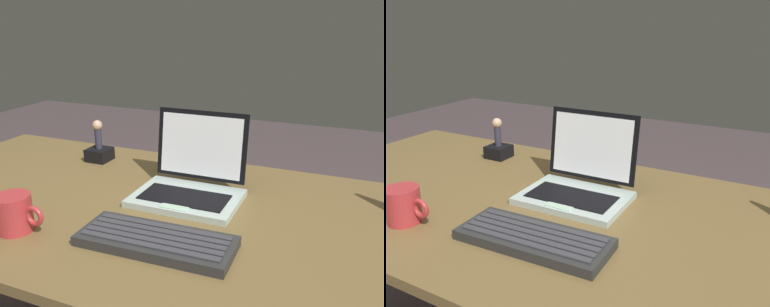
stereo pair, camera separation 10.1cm
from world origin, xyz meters
TOP-DOWN VIEW (x-y plane):
  - desk at (0.00, 0.00)m, footprint 1.70×0.81m
  - laptop_front at (0.05, 0.09)m, footprint 0.29×0.23m
  - external_keyboard at (0.08, -0.17)m, footprint 0.35×0.15m
  - figurine_stand at (-0.36, 0.25)m, footprint 0.08×0.08m
  - figurine at (-0.36, 0.25)m, footprint 0.03×0.03m
  - coffee_mug at (-0.25, -0.24)m, footprint 0.13×0.08m

SIDE VIEW (x-z plane):
  - desk at x=0.00m, z-range 0.26..1.00m
  - external_keyboard at x=0.08m, z-range 0.74..0.77m
  - figurine_stand at x=-0.36m, z-range 0.74..0.78m
  - coffee_mug at x=-0.25m, z-range 0.74..0.83m
  - laptop_front at x=0.05m, z-range 0.67..0.90m
  - figurine at x=-0.36m, z-range 0.79..0.89m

